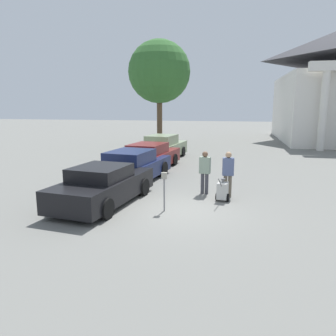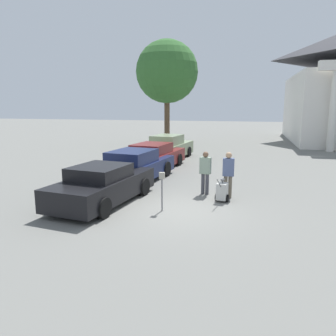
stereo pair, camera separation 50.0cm
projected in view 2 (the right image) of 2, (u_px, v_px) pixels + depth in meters
The scene contains 10 objects.
ground_plane at pixel (173, 210), 11.03m from camera, with size 120.00×120.00×0.00m, color slate.
parked_car_black at pixel (103, 185), 11.66m from camera, with size 2.52×4.82×1.39m.
parked_car_navy at pixel (134, 167), 14.82m from camera, with size 2.60×5.39×1.47m.
parked_car_maroon at pixel (153, 157), 17.72m from camera, with size 2.57×5.35×1.43m.
parked_car_sage at pixel (168, 148), 20.99m from camera, with size 2.46×5.26×1.57m.
parking_meter at pixel (162, 184), 10.73m from camera, with size 0.18×0.09×1.31m.
person_worker at pixel (205, 170), 12.75m from camera, with size 0.45×0.29×1.70m.
person_supervisor at pixel (228, 172), 12.24m from camera, with size 0.44×0.26×1.75m.
equipment_cart at pixel (222, 191), 11.87m from camera, with size 0.51×1.00×1.00m.
shade_tree at pixel (167, 72), 26.30m from camera, with size 5.01×5.01×8.57m.
Camera 2 is at (2.35, -10.29, 3.48)m, focal length 35.00 mm.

